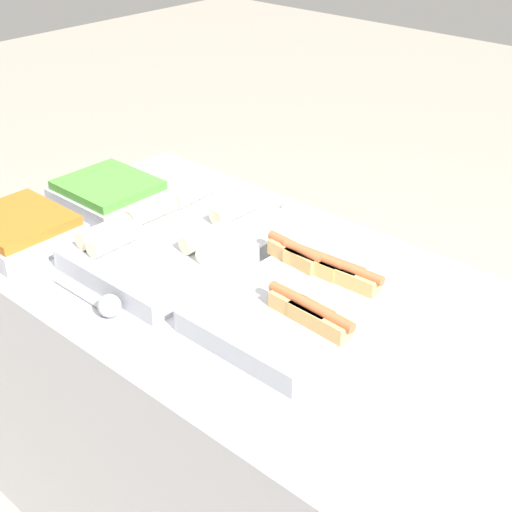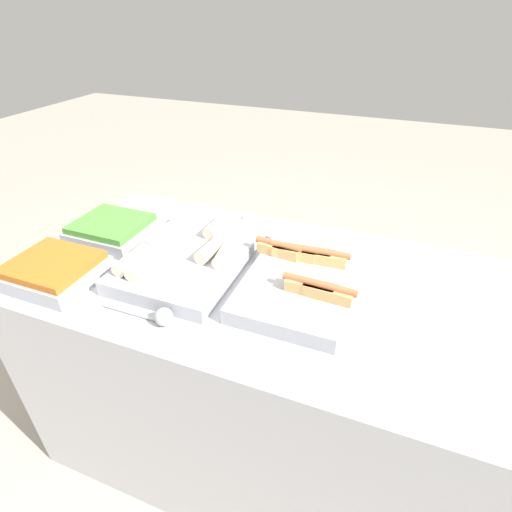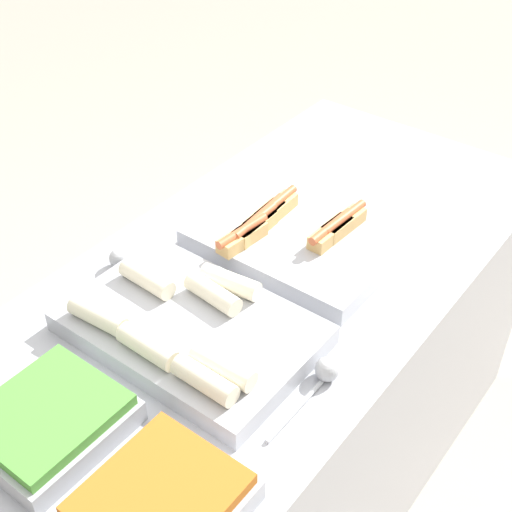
# 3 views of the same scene
# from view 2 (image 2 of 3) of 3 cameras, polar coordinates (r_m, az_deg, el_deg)

# --- Properties ---
(ground_plane) EXTENTS (12.00, 12.00, 0.00)m
(ground_plane) POSITION_cam_2_polar(r_m,az_deg,el_deg) (1.93, 2.42, -25.13)
(ground_plane) COLOR #ADA393
(counter) EXTENTS (1.70, 0.83, 0.88)m
(counter) POSITION_cam_2_polar(r_m,az_deg,el_deg) (1.58, 2.80, -16.64)
(counter) COLOR #A8AAB2
(counter) RESTS_ON ground_plane
(tray_hotdogs) EXTENTS (0.36, 0.49, 0.10)m
(tray_hotdogs) POSITION_cam_2_polar(r_m,az_deg,el_deg) (1.25, 6.61, -3.03)
(tray_hotdogs) COLOR #A8AAB2
(tray_hotdogs) RESTS_ON counter
(tray_wraps) EXTENTS (0.36, 0.53, 0.10)m
(tray_wraps) POSITION_cam_2_polar(r_m,az_deg,el_deg) (1.37, -9.33, 0.32)
(tray_wraps) COLOR #A8AAB2
(tray_wraps) RESTS_ON counter
(tray_side_front) EXTENTS (0.27, 0.24, 0.07)m
(tray_side_front) POSITION_cam_2_polar(r_m,az_deg,el_deg) (1.42, -26.86, -1.87)
(tray_side_front) COLOR #A8AAB2
(tray_side_front) RESTS_ON counter
(tray_side_back) EXTENTS (0.27, 0.24, 0.07)m
(tray_side_back) POSITION_cam_2_polar(r_m,az_deg,el_deg) (1.58, -19.83, 3.55)
(tray_side_back) COLOR #A8AAB2
(tray_side_back) RESTS_ON counter
(serving_spoon_near) EXTENTS (0.23, 0.05, 0.05)m
(serving_spoon_near) POSITION_cam_2_polar(r_m,az_deg,el_deg) (1.14, -13.58, -8.38)
(serving_spoon_near) COLOR #B2B5BA
(serving_spoon_near) RESTS_ON counter
(serving_spoon_far) EXTENTS (0.23, 0.05, 0.05)m
(serving_spoon_far) POSITION_cam_2_polar(r_m,az_deg,el_deg) (1.58, -1.76, 5.01)
(serving_spoon_far) COLOR #B2B5BA
(serving_spoon_far) RESTS_ON counter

